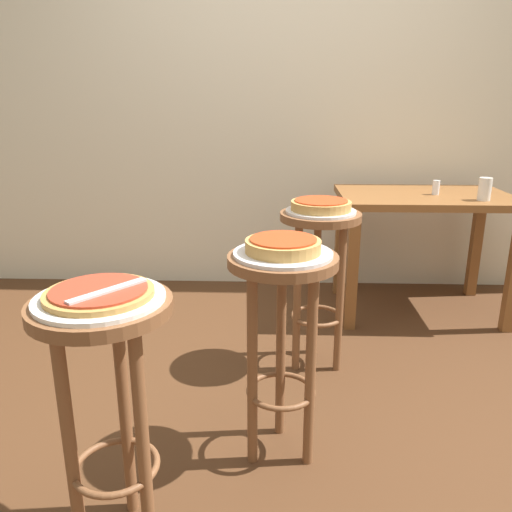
{
  "coord_description": "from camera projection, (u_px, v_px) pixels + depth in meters",
  "views": [
    {
      "loc": [
        -0.08,
        -1.79,
        1.24
      ],
      "look_at": [
        -0.15,
        0.03,
        0.68
      ],
      "focal_mm": 35.73,
      "sensor_mm": 36.0,
      "label": 1
    }
  ],
  "objects": [
    {
      "name": "ground_plane",
      "position": [
        292.0,
        417.0,
        2.08
      ],
      "size": [
        6.0,
        6.0,
        0.0
      ],
      "primitive_type": "plane",
      "color": "#4C2D19"
    },
    {
      "name": "back_wall",
      "position": [
        289.0,
        56.0,
        3.21
      ],
      "size": [
        6.0,
        0.1,
        3.0
      ],
      "primitive_type": "cube",
      "color": "beige",
      "rests_on": "ground_plane"
    },
    {
      "name": "stool_foreground",
      "position": [
        107.0,
        373.0,
        1.35
      ],
      "size": [
        0.37,
        0.37,
        0.75
      ],
      "color": "brown",
      "rests_on": "ground_plane"
    },
    {
      "name": "serving_plate_foreground",
      "position": [
        100.0,
        299.0,
        1.28
      ],
      "size": [
        0.33,
        0.33,
        0.01
      ],
      "primitive_type": "cylinder",
      "color": "white",
      "rests_on": "stool_foreground"
    },
    {
      "name": "pizza_foreground",
      "position": [
        99.0,
        293.0,
        1.28
      ],
      "size": [
        0.28,
        0.28,
        0.02
      ],
      "color": "#B78442",
      "rests_on": "serving_plate_foreground"
    },
    {
      "name": "stool_middle",
      "position": [
        282.0,
        314.0,
        1.72
      ],
      "size": [
        0.37,
        0.37,
        0.75
      ],
      "color": "brown",
      "rests_on": "ground_plane"
    },
    {
      "name": "serving_plate_middle",
      "position": [
        283.0,
        254.0,
        1.66
      ],
      "size": [
        0.33,
        0.33,
        0.01
      ],
      "primitive_type": "cylinder",
      "color": "silver",
      "rests_on": "stool_middle"
    },
    {
      "name": "pizza_middle",
      "position": [
        283.0,
        245.0,
        1.65
      ],
      "size": [
        0.25,
        0.25,
        0.05
      ],
      "color": "tan",
      "rests_on": "serving_plate_middle"
    },
    {
      "name": "stool_leftside",
      "position": [
        319.0,
        257.0,
        2.34
      ],
      "size": [
        0.37,
        0.37,
        0.75
      ],
      "color": "brown",
      "rests_on": "ground_plane"
    },
    {
      "name": "serving_plate_leftside",
      "position": [
        321.0,
        211.0,
        2.28
      ],
      "size": [
        0.32,
        0.32,
        0.01
      ],
      "primitive_type": "cylinder",
      "color": "silver",
      "rests_on": "stool_leftside"
    },
    {
      "name": "pizza_leftside",
      "position": [
        321.0,
        205.0,
        2.27
      ],
      "size": [
        0.27,
        0.27,
        0.05
      ],
      "color": "tan",
      "rests_on": "serving_plate_leftside"
    },
    {
      "name": "dining_table",
      "position": [
        423.0,
        214.0,
        2.96
      ],
      "size": [
        0.97,
        0.65,
        0.72
      ],
      "color": "brown",
      "rests_on": "ground_plane"
    },
    {
      "name": "cup_near_edge",
      "position": [
        485.0,
        189.0,
        2.72
      ],
      "size": [
        0.07,
        0.07,
        0.12
      ],
      "primitive_type": "cylinder",
      "color": "silver",
      "rests_on": "dining_table"
    },
    {
      "name": "condiment_shaker",
      "position": [
        436.0,
        187.0,
        2.89
      ],
      "size": [
        0.04,
        0.04,
        0.08
      ],
      "primitive_type": "cylinder",
      "color": "white",
      "rests_on": "dining_table"
    },
    {
      "name": "pizza_server_knife",
      "position": [
        108.0,
        290.0,
        1.26
      ],
      "size": [
        0.16,
        0.19,
        0.01
      ],
      "primitive_type": "cube",
      "rotation": [
        0.0,
        0.0,
        0.89
      ],
      "color": "silver",
      "rests_on": "pizza_foreground"
    }
  ]
}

